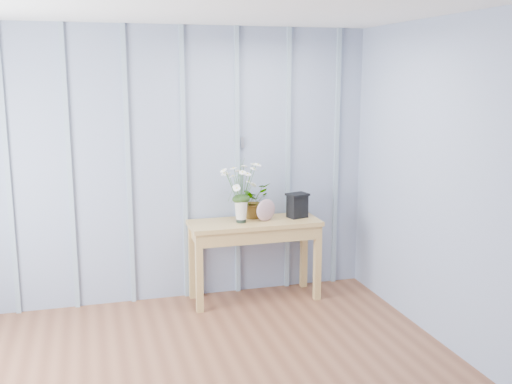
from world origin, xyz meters
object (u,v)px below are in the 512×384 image
object	(u,v)px
daisy_vase	(241,184)
carved_box	(297,205)
sideboard	(255,233)
felt_disc_vessel	(266,210)

from	to	relation	value
daisy_vase	carved_box	size ratio (longest dim) A/B	2.44
sideboard	felt_disc_vessel	distance (m)	0.24
sideboard	felt_disc_vessel	bearing A→B (deg)	-18.01
daisy_vase	carved_box	world-z (taller)	daisy_vase
sideboard	carved_box	xyz separation A→B (m)	(0.42, 0.02, 0.23)
felt_disc_vessel	carved_box	xyz separation A→B (m)	(0.32, 0.05, 0.02)
daisy_vase	carved_box	bearing A→B (deg)	4.08
daisy_vase	carved_box	xyz separation A→B (m)	(0.55, 0.04, -0.23)
daisy_vase	felt_disc_vessel	world-z (taller)	daisy_vase
daisy_vase	felt_disc_vessel	xyz separation A→B (m)	(0.23, -0.01, -0.25)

